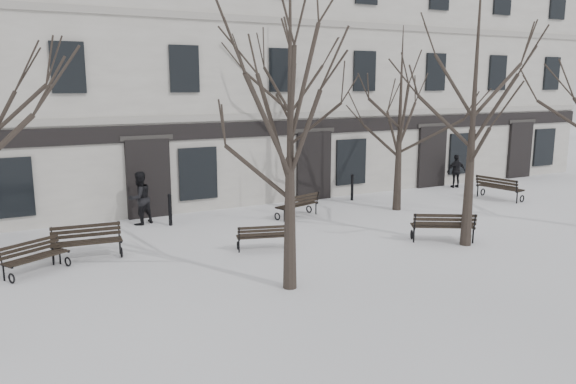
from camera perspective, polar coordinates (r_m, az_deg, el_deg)
ground at (r=15.71m, az=6.13°, el=-7.16°), size 100.00×100.00×0.00m
building at (r=26.70m, az=-9.58°, el=12.18°), size 40.40×10.20×11.40m
tree_1 at (r=12.92m, az=0.20°, el=10.39°), size 5.31×5.31×7.58m
tree_2 at (r=17.49m, az=18.56°, el=11.70°), size 5.90×5.90×8.42m
tree_5 at (r=21.94m, az=0.30°, el=11.78°), size 5.81×5.81×8.30m
tree_6 at (r=21.95m, az=11.38°, el=9.44°), size 4.90×4.90×7.00m
bench_0 at (r=16.10m, az=-24.34°, el=-5.94°), size 1.74×1.33×0.85m
bench_1 at (r=16.67m, az=-2.47°, el=-4.47°), size 1.68×0.99×0.80m
bench_2 at (r=18.15m, az=15.47°, el=-3.31°), size 1.97×1.55×0.96m
bench_3 at (r=16.84m, az=-19.76°, el=-4.68°), size 1.95×0.87×0.96m
bench_4 at (r=20.69m, az=1.05°, el=-1.28°), size 1.88×1.14×0.90m
bench_5 at (r=25.52m, az=20.63°, el=0.47°), size 1.03×2.05×0.99m
bollard_a at (r=19.92m, az=-11.90°, el=-1.65°), size 0.15×0.15×1.13m
bollard_b at (r=23.87m, az=6.54°, el=0.57°), size 0.14×0.14×1.12m
pedestrian_b at (r=20.46m, az=-14.71°, el=-3.19°), size 1.13×1.03×1.88m
pedestrian_c at (r=27.93m, az=16.64°, el=0.44°), size 1.00×0.63×1.58m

